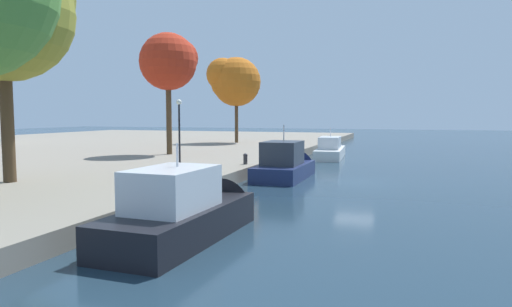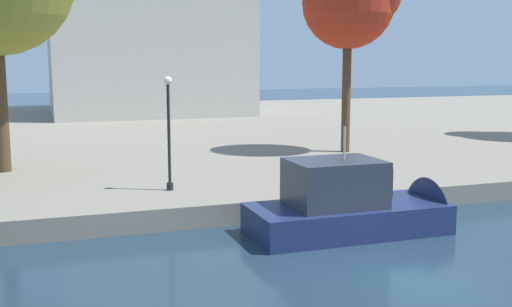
# 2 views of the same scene
# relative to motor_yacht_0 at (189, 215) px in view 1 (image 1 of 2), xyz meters

# --- Properties ---
(ground_plane) EXTENTS (220.00, 220.00, 0.00)m
(ground_plane) POSITION_rel_motor_yacht_0_xyz_m (15.35, -4.27, -0.78)
(ground_plane) COLOR #1E3342
(motor_yacht_0) EXTENTS (8.44, 3.03, 4.34)m
(motor_yacht_0) POSITION_rel_motor_yacht_0_xyz_m (0.00, 0.00, 0.00)
(motor_yacht_0) COLOR black
(motor_yacht_0) RESTS_ON ground_plane
(motor_yacht_1) EXTENTS (7.87, 2.95, 4.79)m
(motor_yacht_1) POSITION_rel_motor_yacht_0_xyz_m (16.29, 0.58, -0.03)
(motor_yacht_1) COLOR navy
(motor_yacht_1) RESTS_ON ground_plane
(motor_yacht_2) EXTENTS (10.29, 3.19, 3.98)m
(motor_yacht_2) POSITION_rel_motor_yacht_0_xyz_m (32.60, 0.16, -0.22)
(motor_yacht_2) COLOR silver
(motor_yacht_2) RESTS_ON ground_plane
(mooring_bollard_0) EXTENTS (0.32, 0.32, 0.80)m
(mooring_bollard_0) POSITION_rel_motor_yacht_0_xyz_m (16.32, 3.68, 0.47)
(mooring_bollard_0) COLOR #2D2D33
(mooring_bollard_0) RESTS_ON dock_promenade
(mooring_bollard_1) EXTENTS (0.32, 0.32, 0.73)m
(mooring_bollard_1) POSITION_rel_motor_yacht_0_xyz_m (31.87, 3.19, 0.43)
(mooring_bollard_1) COLOR #2D2D33
(mooring_bollard_1) RESTS_ON dock_promenade
(lamp_post) EXTENTS (0.33, 0.33, 4.54)m
(lamp_post) POSITION_rel_motor_yacht_0_xyz_m (10.51, 5.92, 2.52)
(lamp_post) COLOR black
(lamp_post) RESTS_ON dock_promenade
(tree_1) EXTENTS (6.19, 6.70, 10.81)m
(tree_1) POSITION_rel_motor_yacht_0_xyz_m (39.86, 13.94, 7.90)
(tree_1) COLOR #4C3823
(tree_1) RESTS_ON dock_promenade
(tree_2) EXTENTS (7.26, 7.26, 12.58)m
(tree_2) POSITION_rel_motor_yacht_0_xyz_m (4.04, 12.81, 8.97)
(tree_2) COLOR #4C3823
(tree_2) RESTS_ON dock_promenade
(tree_3) EXTENTS (5.26, 5.12, 10.88)m
(tree_3) POSITION_rel_motor_yacht_0_xyz_m (22.27, 13.08, 8.37)
(tree_3) COLOR #4C3823
(tree_3) RESTS_ON dock_promenade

